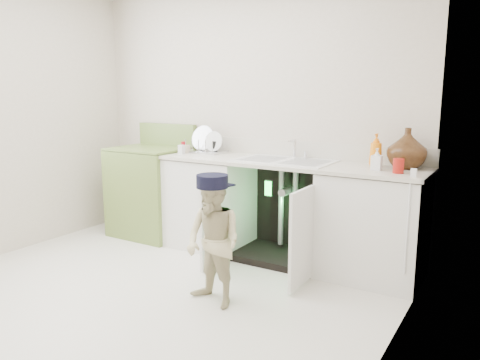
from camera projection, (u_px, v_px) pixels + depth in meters
ground at (146, 293)px, 3.53m from camera, size 3.50×3.50×0.00m
room_shell at (140, 127)px, 3.30m from camera, size 6.00×5.50×1.26m
counter_run at (287, 209)px, 4.16m from camera, size 2.44×1.02×1.22m
avocado_stove at (152, 190)px, 4.94m from camera, size 0.75×0.65×1.16m
repair_worker at (214, 241)px, 3.26m from camera, size 0.51×0.97×0.94m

